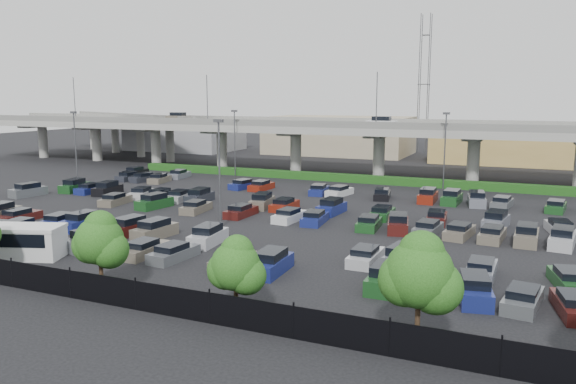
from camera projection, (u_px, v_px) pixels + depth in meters
The scene contains 11 objects.
ground at pixel (258, 212), 60.56m from camera, with size 280.00×280.00×0.00m, color black.
overpass at pixel (347, 131), 88.40m from camera, with size 150.00×13.00×15.80m.
on_ramp at pixel (128, 123), 118.80m from camera, with size 50.93×30.13×8.80m.
hedge at pixel (333, 177), 83.07m from camera, with size 66.00×1.60×1.10m, color #1A4012.
fence at pixel (58, 282), 35.12m from camera, with size 70.00×0.10×2.00m.
tree_row at pixel (82, 237), 35.71m from camera, with size 65.07×3.66×5.94m.
shuttle_bus at pixel (12, 240), 43.43m from camera, with size 8.35×5.14×2.54m.
parked_cars at pixel (242, 213), 57.02m from camera, with size 63.11×41.62×1.67m.
light_poles at pixel (233, 152), 62.94m from camera, with size 66.90×48.38×10.30m.
distant_buildings at pixel (453, 141), 110.95m from camera, with size 138.00×24.00×9.00m.
comm_tower at pixel (424, 81), 123.26m from camera, with size 2.40×2.40×30.00m.
Camera 1 is at (26.61, -53.12, 12.36)m, focal length 35.00 mm.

